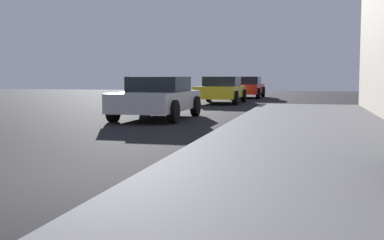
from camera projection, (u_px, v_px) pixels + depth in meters
sidewalk at (313, 204)px, 4.66m from camera, size 4.00×32.00×0.15m
car_silver at (158, 97)px, 15.00m from camera, size 1.98×4.18×1.27m
car_yellow at (221, 90)px, 23.72m from camera, size 2.00×4.37×1.27m
car_red at (246, 87)px, 29.71m from camera, size 1.96×4.58×1.27m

